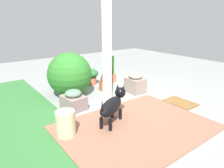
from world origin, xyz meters
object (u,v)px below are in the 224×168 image
round_shrub (70,74)px  dog (113,105)px  stone_planter_nearest (135,83)px  terracotta_pot_broad (91,76)px  terracotta_pot_spiky (105,78)px  stone_planter_far (73,100)px  porch_pillar (107,40)px  terracotta_pot_tall (112,72)px  doormat (180,103)px  ceramic_urn (66,124)px

round_shrub → dog: 1.63m
stone_planter_nearest → terracotta_pot_broad: (1.16, 0.52, 0.01)m
terracotta_pot_spiky → dog: bearing=149.2°
stone_planter_far → terracotta_pot_broad: size_ratio=1.19×
porch_pillar → terracotta_pot_tall: porch_pillar is taller
round_shrub → dog: (-1.62, 0.02, -0.16)m
terracotta_pot_spiky → doormat: size_ratio=1.04×
porch_pillar → round_shrub: 1.24m
porch_pillar → round_shrub: porch_pillar is taller
stone_planter_far → terracotta_pot_tall: 1.96m
round_shrub → terracotta_pot_spiky: bearing=-101.2°
terracotta_pot_broad → dog: (-2.04, 0.82, 0.10)m
stone_planter_nearest → terracotta_pot_spiky: bearing=39.6°
dog → ceramic_urn: (0.10, 0.80, -0.13)m
round_shrub → terracotta_pot_tall: size_ratio=1.36×
round_shrub → ceramic_urn: (-1.52, 0.82, -0.29)m
terracotta_pot_tall → dog: terracotta_pot_tall is taller
terracotta_pot_tall → ceramic_urn: terracotta_pot_tall is taller
porch_pillar → stone_planter_far: 1.32m
dog → terracotta_pot_tall: bearing=-36.7°
dog → doormat: 1.67m
terracotta_pot_broad → dog: size_ratio=0.52×
ceramic_urn → terracotta_pot_broad: bearing=-39.7°
doormat → terracotta_pot_spiky: bearing=24.9°
terracotta_pot_tall → terracotta_pot_spiky: size_ratio=1.14×
porch_pillar → terracotta_pot_broad: (1.28, -0.39, -1.06)m
stone_planter_far → terracotta_pot_spiky: terracotta_pot_spiky is taller
dog → porch_pillar: bearing=-29.7°
terracotta_pot_tall → dog: size_ratio=0.91×
porch_pillar → dog: size_ratio=3.25×
stone_planter_far → round_shrub: (0.71, -0.29, 0.31)m
round_shrub → stone_planter_far: bearing=158.1°
round_shrub → terracotta_pot_tall: round_shrub is taller
stone_planter_far → ceramic_urn: 0.97m
terracotta_pot_spiky → doormat: (-1.64, -0.76, -0.29)m
terracotta_pot_tall → terracotta_pot_broad: 0.61m
ceramic_urn → doormat: 2.45m
doormat → ceramic_urn: bearing=83.3°
terracotta_pot_spiky → terracotta_pot_tall: bearing=-50.5°
porch_pillar → terracotta_pot_spiky: (0.69, -0.43, -0.99)m
doormat → round_shrub: bearing=41.7°
porch_pillar → stone_planter_nearest: 1.40m
stone_planter_nearest → terracotta_pot_broad: stone_planter_nearest is taller
dog → ceramic_urn: size_ratio=1.98×
porch_pillar → dog: bearing=150.3°
terracotta_pot_broad → round_shrub: bearing=118.0°
round_shrub → dog: bearing=179.3°
porch_pillar → doormat: size_ratio=4.22×
porch_pillar → dog: (-0.76, 0.43, -0.96)m
ceramic_urn → stone_planter_far: bearing=-33.3°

